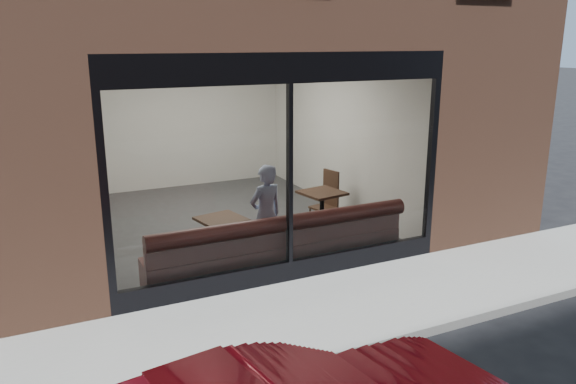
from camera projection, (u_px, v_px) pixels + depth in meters
name	position (u px, v px, depth m)	size (l,w,h in m)	color
ground	(369.00, 348.00, 6.31)	(120.00, 120.00, 0.00)	black
sidewalk_near	(325.00, 310.00, 7.18)	(40.00, 2.00, 0.01)	gray
kerb_near	(371.00, 345.00, 6.25)	(40.00, 0.10, 0.12)	gray
host_building_pier_right	(320.00, 111.00, 14.42)	(2.50, 12.00, 3.20)	brown
host_building_backfill	(149.00, 106.00, 15.46)	(5.00, 6.00, 3.20)	brown
cafe_floor	(222.00, 221.00, 10.66)	(6.00, 6.00, 0.00)	#2D2D30
cafe_ceiling	(217.00, 50.00, 9.83)	(6.00, 6.00, 0.00)	white
cafe_wall_back	(177.00, 119.00, 12.85)	(5.00, 5.00, 0.00)	silver
cafe_wall_left	(75.00, 150.00, 9.20)	(6.00, 6.00, 0.00)	silver
cafe_wall_right	(337.00, 130.00, 11.28)	(6.00, 6.00, 0.00)	silver
storefront_kick	(290.00, 270.00, 8.06)	(5.00, 0.10, 0.30)	black
storefront_header	(290.00, 68.00, 7.31)	(5.00, 0.10, 0.40)	black
storefront_mullion	(290.00, 176.00, 7.69)	(0.06, 0.10, 2.50)	black
storefront_glass	(291.00, 176.00, 7.66)	(4.80, 4.80, 0.00)	white
banquette	(278.00, 256.00, 8.38)	(4.00, 0.55, 0.45)	#371414
person	(266.00, 215.00, 8.50)	(0.57, 0.38, 1.57)	#94A0C7
cafe_table_left	(221.00, 219.00, 8.44)	(0.64, 0.64, 0.04)	black
cafe_table_right	(322.00, 193.00, 9.91)	(0.68, 0.68, 0.04)	black
cafe_chair_right	(323.00, 208.00, 10.77)	(0.41, 0.41, 0.04)	black
wall_poster	(79.00, 159.00, 9.18)	(0.02, 0.62, 0.82)	white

